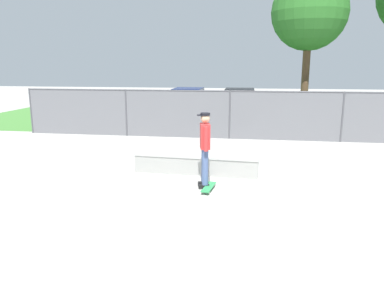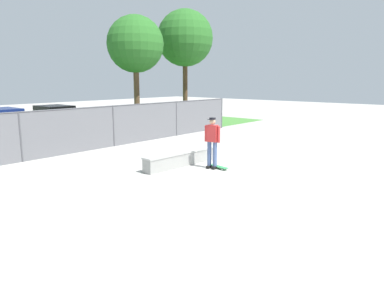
# 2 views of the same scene
# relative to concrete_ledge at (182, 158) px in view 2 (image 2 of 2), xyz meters

# --- Properties ---
(ground_plane) EXTENTS (80.00, 80.00, 0.00)m
(ground_plane) POSITION_rel_concrete_ledge_xyz_m (0.67, -1.00, -0.27)
(ground_plane) COLOR #ADAAA3
(grass_strip) EXTENTS (29.37, 20.00, 0.02)m
(grass_strip) POSITION_rel_concrete_ledge_xyz_m (0.67, 15.38, -0.26)
(grass_strip) COLOR #478438
(grass_strip) RESTS_ON ground
(concrete_ledge) EXTENTS (3.46, 0.68, 0.54)m
(concrete_ledge) POSITION_rel_concrete_ledge_xyz_m (0.00, 0.00, 0.00)
(concrete_ledge) COLOR #999993
(concrete_ledge) RESTS_ON ground
(skateboarder) EXTENTS (0.35, 0.59, 1.84)m
(skateboarder) POSITION_rel_concrete_ledge_xyz_m (0.37, -1.11, 0.76)
(skateboarder) COLOR black
(skateboarder) RESTS_ON ground
(skateboard) EXTENTS (0.31, 0.82, 0.09)m
(skateboard) POSITION_rel_concrete_ledge_xyz_m (0.50, -1.31, -0.20)
(skateboard) COLOR #2D8C4C
(skateboard) RESTS_ON ground
(chainlink_fence) EXTENTS (17.44, 0.07, 1.97)m
(chainlink_fence) POSITION_rel_concrete_ledge_xyz_m (0.67, 5.08, 0.79)
(chainlink_fence) COLOR #4C4C51
(chainlink_fence) RESTS_ON ground
(tree_near_left) EXTENTS (3.17, 3.17, 6.71)m
(tree_near_left) POSITION_rel_concrete_ledge_xyz_m (3.82, 7.07, 4.81)
(tree_near_left) COLOR brown
(tree_near_left) RESTS_ON ground
(tree_near_right) EXTENTS (3.71, 3.71, 7.72)m
(tree_near_right) POSITION_rel_concrete_ledge_xyz_m (8.43, 7.49, 5.57)
(tree_near_right) COLOR #513823
(tree_near_right) RESTS_ON ground
(car_blue) EXTENTS (2.02, 4.20, 1.66)m
(car_blue) POSITION_rel_concrete_ledge_xyz_m (-2.02, 11.36, 0.57)
(car_blue) COLOR #233D9E
(car_blue) RESTS_ON ground
(car_black) EXTENTS (2.02, 4.20, 1.66)m
(car_black) POSITION_rel_concrete_ledge_xyz_m (0.92, 11.27, 0.57)
(car_black) COLOR black
(car_black) RESTS_ON ground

